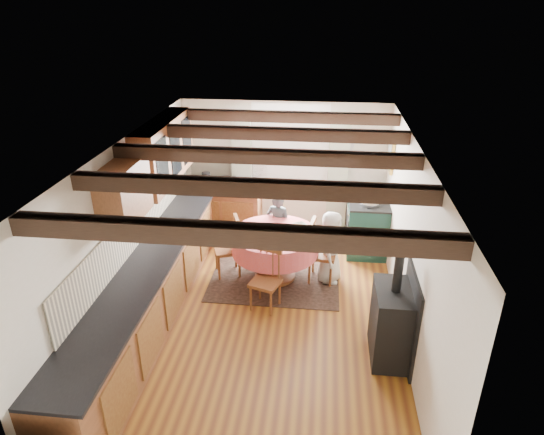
# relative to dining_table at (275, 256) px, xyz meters

# --- Properties ---
(floor) EXTENTS (3.60, 5.50, 0.00)m
(floor) POSITION_rel_dining_table_xyz_m (-0.02, -1.03, -0.40)
(floor) COLOR #995E1C
(floor) RESTS_ON ground
(ceiling) EXTENTS (3.60, 5.50, 0.00)m
(ceiling) POSITION_rel_dining_table_xyz_m (-0.02, -1.03, 2.00)
(ceiling) COLOR white
(ceiling) RESTS_ON ground
(wall_back) EXTENTS (3.60, 0.00, 2.40)m
(wall_back) POSITION_rel_dining_table_xyz_m (-0.02, 1.72, 0.80)
(wall_back) COLOR silver
(wall_back) RESTS_ON ground
(wall_front) EXTENTS (3.60, 0.00, 2.40)m
(wall_front) POSITION_rel_dining_table_xyz_m (-0.02, -3.78, 0.80)
(wall_front) COLOR silver
(wall_front) RESTS_ON ground
(wall_left) EXTENTS (0.00, 5.50, 2.40)m
(wall_left) POSITION_rel_dining_table_xyz_m (-1.82, -1.03, 0.80)
(wall_left) COLOR silver
(wall_left) RESTS_ON ground
(wall_right) EXTENTS (0.00, 5.50, 2.40)m
(wall_right) POSITION_rel_dining_table_xyz_m (1.78, -1.03, 0.80)
(wall_right) COLOR silver
(wall_right) RESTS_ON ground
(beam_a) EXTENTS (3.60, 0.16, 0.16)m
(beam_a) POSITION_rel_dining_table_xyz_m (-0.02, -3.03, 1.91)
(beam_a) COLOR #38261B
(beam_a) RESTS_ON ceiling
(beam_b) EXTENTS (3.60, 0.16, 0.16)m
(beam_b) POSITION_rel_dining_table_xyz_m (-0.02, -2.03, 1.91)
(beam_b) COLOR #38261B
(beam_b) RESTS_ON ceiling
(beam_c) EXTENTS (3.60, 0.16, 0.16)m
(beam_c) POSITION_rel_dining_table_xyz_m (-0.02, -1.03, 1.91)
(beam_c) COLOR #38261B
(beam_c) RESTS_ON ceiling
(beam_d) EXTENTS (3.60, 0.16, 0.16)m
(beam_d) POSITION_rel_dining_table_xyz_m (-0.02, -0.03, 1.91)
(beam_d) COLOR #38261B
(beam_d) RESTS_ON ceiling
(beam_e) EXTENTS (3.60, 0.16, 0.16)m
(beam_e) POSITION_rel_dining_table_xyz_m (-0.02, 0.97, 1.91)
(beam_e) COLOR #38261B
(beam_e) RESTS_ON ceiling
(splash_left) EXTENTS (0.02, 4.50, 0.55)m
(splash_left) POSITION_rel_dining_table_xyz_m (-1.80, -0.73, 0.80)
(splash_left) COLOR beige
(splash_left) RESTS_ON wall_left
(splash_back) EXTENTS (1.40, 0.02, 0.55)m
(splash_back) POSITION_rel_dining_table_xyz_m (-1.02, 1.70, 0.80)
(splash_back) COLOR beige
(splash_back) RESTS_ON wall_back
(base_cabinet_left) EXTENTS (0.60, 5.30, 0.88)m
(base_cabinet_left) POSITION_rel_dining_table_xyz_m (-1.52, -1.03, 0.04)
(base_cabinet_left) COLOR brown
(base_cabinet_left) RESTS_ON floor
(base_cabinet_back) EXTENTS (1.30, 0.60, 0.88)m
(base_cabinet_back) POSITION_rel_dining_table_xyz_m (-1.07, 1.42, 0.04)
(base_cabinet_back) COLOR brown
(base_cabinet_back) RESTS_ON floor
(worktop_left) EXTENTS (0.64, 5.30, 0.04)m
(worktop_left) POSITION_rel_dining_table_xyz_m (-1.50, -1.03, 0.50)
(worktop_left) COLOR black
(worktop_left) RESTS_ON base_cabinet_left
(worktop_back) EXTENTS (1.30, 0.64, 0.04)m
(worktop_back) POSITION_rel_dining_table_xyz_m (-1.07, 1.40, 0.50)
(worktop_back) COLOR black
(worktop_back) RESTS_ON base_cabinet_back
(wall_cabinet_glass) EXTENTS (0.34, 1.80, 0.90)m
(wall_cabinet_glass) POSITION_rel_dining_table_xyz_m (-1.65, 0.17, 1.55)
(wall_cabinet_glass) COLOR brown
(wall_cabinet_glass) RESTS_ON wall_left
(wall_cabinet_solid) EXTENTS (0.34, 0.90, 0.70)m
(wall_cabinet_solid) POSITION_rel_dining_table_xyz_m (-1.65, -1.33, 1.50)
(wall_cabinet_solid) COLOR brown
(wall_cabinet_solid) RESTS_ON wall_left
(window_frame) EXTENTS (1.34, 0.03, 1.54)m
(window_frame) POSITION_rel_dining_table_xyz_m (0.08, 1.71, 1.20)
(window_frame) COLOR white
(window_frame) RESTS_ON wall_back
(window_pane) EXTENTS (1.20, 0.01, 1.40)m
(window_pane) POSITION_rel_dining_table_xyz_m (0.08, 1.71, 1.20)
(window_pane) COLOR white
(window_pane) RESTS_ON wall_back
(curtain_left) EXTENTS (0.35, 0.10, 2.10)m
(curtain_left) POSITION_rel_dining_table_xyz_m (-0.77, 1.62, 0.70)
(curtain_left) COLOR #ADADAD
(curtain_left) RESTS_ON wall_back
(curtain_right) EXTENTS (0.35, 0.10, 2.10)m
(curtain_right) POSITION_rel_dining_table_xyz_m (0.93, 1.62, 0.70)
(curtain_right) COLOR #ADADAD
(curtain_right) RESTS_ON wall_back
(curtain_rod) EXTENTS (2.00, 0.03, 0.03)m
(curtain_rod) POSITION_rel_dining_table_xyz_m (0.08, 1.62, 1.80)
(curtain_rod) COLOR black
(curtain_rod) RESTS_ON wall_back
(wall_picture) EXTENTS (0.04, 0.50, 0.60)m
(wall_picture) POSITION_rel_dining_table_xyz_m (1.75, 1.27, 1.30)
(wall_picture) COLOR gold
(wall_picture) RESTS_ON wall_right
(wall_plate) EXTENTS (0.30, 0.02, 0.30)m
(wall_plate) POSITION_rel_dining_table_xyz_m (1.03, 1.69, 1.30)
(wall_plate) COLOR silver
(wall_plate) RESTS_ON wall_back
(rug) EXTENTS (1.97, 1.53, 0.01)m
(rug) POSITION_rel_dining_table_xyz_m (-0.00, 0.00, -0.39)
(rug) COLOR black
(rug) RESTS_ON floor
(dining_table) EXTENTS (1.31, 1.31, 0.79)m
(dining_table) POSITION_rel_dining_table_xyz_m (0.00, 0.00, 0.00)
(dining_table) COLOR #D15E74
(dining_table) RESTS_ON floor
(chair_near) EXTENTS (0.49, 0.50, 0.89)m
(chair_near) POSITION_rel_dining_table_xyz_m (-0.05, -0.78, 0.05)
(chair_near) COLOR brown
(chair_near) RESTS_ON floor
(chair_left) EXTENTS (0.54, 0.53, 0.96)m
(chair_left) POSITION_rel_dining_table_xyz_m (-0.75, 0.05, 0.08)
(chair_left) COLOR brown
(chair_left) RESTS_ON floor
(chair_right) EXTENTS (0.50, 0.48, 0.99)m
(chair_right) POSITION_rel_dining_table_xyz_m (0.72, 0.04, 0.10)
(chair_right) COLOR brown
(chair_right) RESTS_ON floor
(aga_range) EXTENTS (0.66, 1.03, 0.95)m
(aga_range) POSITION_rel_dining_table_xyz_m (1.45, 1.14, 0.08)
(aga_range) COLOR #16382F
(aga_range) RESTS_ON floor
(cast_iron_stove) EXTENTS (0.44, 0.73, 1.46)m
(cast_iron_stove) POSITION_rel_dining_table_xyz_m (1.56, -1.58, 0.33)
(cast_iron_stove) COLOR black
(cast_iron_stove) RESTS_ON floor
(child_far) EXTENTS (0.50, 0.41, 1.18)m
(child_far) POSITION_rel_dining_table_xyz_m (-0.01, 0.61, 0.20)
(child_far) COLOR #3C464A
(child_far) RESTS_ON floor
(child_right) EXTENTS (0.45, 0.61, 1.15)m
(child_right) POSITION_rel_dining_table_xyz_m (0.83, 0.04, 0.18)
(child_right) COLOR beige
(child_right) RESTS_ON floor
(bowl_a) EXTENTS (0.29, 0.29, 0.05)m
(bowl_a) POSITION_rel_dining_table_xyz_m (0.36, 0.23, 0.42)
(bowl_a) COLOR silver
(bowl_a) RESTS_ON dining_table
(bowl_b) EXTENTS (0.27, 0.27, 0.06)m
(bowl_b) POSITION_rel_dining_table_xyz_m (-0.17, -0.10, 0.43)
(bowl_b) COLOR silver
(bowl_b) RESTS_ON dining_table
(cup) EXTENTS (0.13, 0.13, 0.09)m
(cup) POSITION_rel_dining_table_xyz_m (-0.09, 0.09, 0.44)
(cup) COLOR silver
(cup) RESTS_ON dining_table
(canister_tall) EXTENTS (0.15, 0.15, 0.27)m
(canister_tall) POSITION_rel_dining_table_xyz_m (-1.38, 1.41, 0.66)
(canister_tall) COLOR #262628
(canister_tall) RESTS_ON worktop_back
(canister_wide) EXTENTS (0.18, 0.18, 0.20)m
(canister_wide) POSITION_rel_dining_table_xyz_m (-1.04, 1.43, 0.62)
(canister_wide) COLOR #262628
(canister_wide) RESTS_ON worktop_back
(canister_slim) EXTENTS (0.09, 0.09, 0.25)m
(canister_slim) POSITION_rel_dining_table_xyz_m (-0.86, 1.32, 0.65)
(canister_slim) COLOR #262628
(canister_slim) RESTS_ON worktop_back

